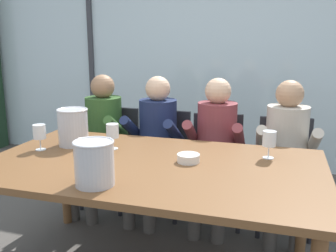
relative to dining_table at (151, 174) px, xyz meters
name	(u,v)px	position (x,y,z in m)	size (l,w,h in m)	color
ground	(189,210)	(0.00, 1.00, -0.70)	(14.00, 14.00, 0.00)	#4C4742
window_glass_panel	(218,56)	(0.00, 2.37, 0.60)	(7.24, 0.03, 2.60)	silver
window_mullion_left	(92,55)	(-1.63, 2.35, 0.60)	(0.06, 0.06, 2.60)	#38383D
hillside_vineyard	(248,65)	(0.00, 6.34, 0.24)	(13.24, 2.40, 1.87)	#477A38
dining_table	(151,174)	(0.00, 0.00, 0.00)	(2.04, 1.17, 0.77)	brown
chair_near_curtain	(113,148)	(-0.73, 1.01, -0.19)	(0.45, 0.45, 0.88)	#232328
chair_left_of_center	(164,153)	(-0.23, 1.00, -0.19)	(0.45, 0.45, 0.88)	#232328
chair_center	(217,159)	(0.24, 0.97, -0.19)	(0.49, 0.49, 0.88)	#232328
chair_right_of_center	(284,165)	(0.79, 0.98, -0.19)	(0.47, 0.47, 0.88)	#232328
person_olive_shirt	(100,134)	(-0.78, 0.86, -0.01)	(0.48, 0.63, 1.20)	#2D5123
person_navy_polo	(155,138)	(-0.27, 0.86, -0.01)	(0.48, 0.63, 1.20)	#192347
person_maroon_top	(215,143)	(0.24, 0.86, -0.01)	(0.46, 0.61, 1.20)	brown
person_beige_jumper	(286,148)	(0.79, 0.86, -0.01)	(0.47, 0.62, 1.20)	#B7AD9E
ice_bucket_primary	(73,127)	(-0.65, 0.21, 0.20)	(0.21, 0.21, 0.26)	#B7B7BC
ice_bucket_secondary	(94,162)	(-0.16, -0.41, 0.19)	(0.21, 0.21, 0.23)	#B7B7BC
tasting_bowl	(188,158)	(0.21, 0.08, 0.10)	(0.14, 0.14, 0.05)	silver
wine_glass_by_left_taster	(112,132)	(-0.35, 0.20, 0.19)	(0.08, 0.08, 0.17)	silver
wine_glass_near_bucket	(39,133)	(-0.80, 0.04, 0.19)	(0.08, 0.08, 0.17)	silver
wine_glass_center_pour	(269,139)	(0.67, 0.30, 0.19)	(0.08, 0.08, 0.17)	silver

